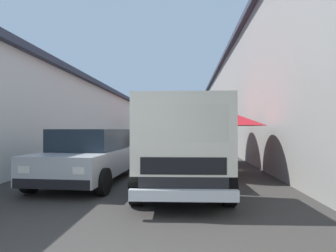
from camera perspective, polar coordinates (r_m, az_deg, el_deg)
name	(u,v)px	position (r m, az deg, el deg)	size (l,w,h in m)	color
ground	(168,153)	(15.79, -0.08, -5.90)	(90.00, 90.00, 0.00)	#33302D
building_left_whitewash	(68,121)	(19.82, -21.09, 1.09)	(49.80, 7.50, 4.04)	silver
building_right_concrete	(278,102)	(19.03, 23.00, 4.77)	(49.80, 7.50, 6.43)	gray
fruit_stall_near_right	(224,123)	(8.30, 12.21, 0.72)	(2.54, 2.54, 2.12)	#9E9EA3
fruit_stall_far_right	(200,127)	(22.05, 7.02, -0.19)	(2.57, 2.57, 2.11)	#9E9EA3
fruit_stall_near_left	(209,122)	(10.91, 9.03, 0.92)	(2.71, 2.71, 2.18)	#9E9EA3
fruit_stall_far_left	(198,126)	(17.43, 6.65, 0.07)	(2.22, 2.22, 2.21)	#9E9EA3
fruit_stall_mid_lane	(147,128)	(18.88, -4.58, -0.35)	(2.48, 2.48, 2.08)	#9E9EA3
hatchback_car	(91,155)	(7.51, -16.45, -6.11)	(3.98, 2.07, 1.45)	#ADAFB5
delivery_truck	(182,148)	(5.68, 3.00, -4.87)	(4.98, 2.11, 2.08)	black
vendor_by_crates	(195,146)	(9.16, 6.01, -4.36)	(0.61, 0.24, 1.51)	navy
vendor_in_shade	(139,144)	(9.51, -6.41, -3.90)	(0.56, 0.41, 1.59)	#232328
parked_scooter	(139,145)	(16.57, -6.43, -4.10)	(1.69, 0.47, 1.14)	black
plastic_stool	(223,151)	(13.56, 11.92, -5.38)	(0.30, 0.30, 0.43)	#1E8C3F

